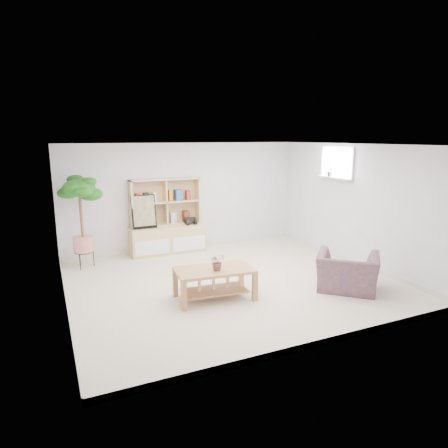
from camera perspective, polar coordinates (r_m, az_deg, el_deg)
name	(u,v)px	position (r m, az deg, el deg)	size (l,w,h in m)	color
floor	(231,282)	(7.20, 1.04, -8.22)	(5.50, 5.00, 0.01)	#C2B297
ceiling	(232,145)	(6.74, 1.12, 11.26)	(5.50, 5.00, 0.01)	white
walls	(231,216)	(6.87, 1.07, 1.20)	(5.51, 5.01, 2.40)	white
baseboard	(231,279)	(7.18, 1.04, -7.84)	(5.50, 5.00, 0.10)	silver
window	(337,163)	(8.75, 15.89, 8.43)	(0.10, 0.98, 0.68)	silver
window_sill	(334,178)	(8.74, 15.46, 6.34)	(0.14, 1.00, 0.04)	silver
storage_unit	(167,216)	(8.83, -8.14, 1.09)	(1.65, 0.56, 1.65)	#DAB969
poster	(144,212)	(8.62, -11.39, 1.73)	(0.52, 0.12, 0.72)	gold
toy_truck	(190,220)	(8.92, -4.81, 0.51)	(0.33, 0.23, 0.18)	black
coffee_table	(215,284)	(6.40, -1.37, -8.51)	(1.22, 0.66, 0.50)	#9A7046
table_plant	(217,262)	(6.22, -0.97, -5.40)	(0.24, 0.21, 0.27)	#186C17
floor_tree	(82,222)	(8.18, -19.67, 0.22)	(0.67, 0.67, 1.82)	#104313
armchair	(347,269)	(7.01, 17.22, -6.22)	(0.98, 0.85, 0.72)	navy
sill_plant	(330,171)	(8.85, 14.87, 7.30)	(0.12, 0.10, 0.22)	#104313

